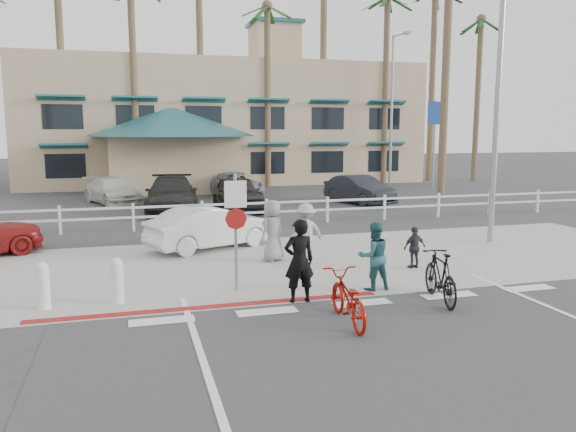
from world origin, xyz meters
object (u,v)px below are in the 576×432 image
object	(u,v)px
sign_post	(236,226)
bike_black	(440,277)
car_white_sedan	(212,227)
bike_red	(347,298)

from	to	relation	value
sign_post	bike_black	distance (m)	4.42
bike_black	car_white_sedan	bearing A→B (deg)	-49.71
bike_black	sign_post	bearing A→B (deg)	-15.53
sign_post	car_white_sedan	size ratio (longest dim) A/B	0.74
sign_post	bike_red	bearing A→B (deg)	-59.36
bike_red	car_white_sedan	xyz separation A→B (m)	(-1.43, 7.35, 0.17)
bike_red	bike_black	size ratio (longest dim) A/B	1.01
bike_red	car_white_sedan	bearing A→B (deg)	-75.98
bike_red	car_white_sedan	distance (m)	7.49
bike_black	bike_red	bearing A→B (deg)	27.74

